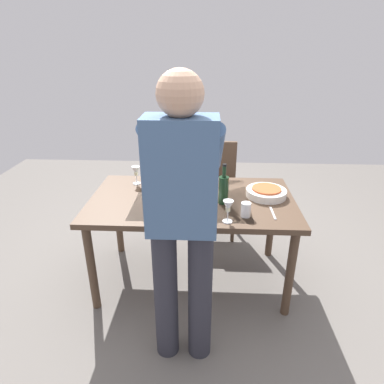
# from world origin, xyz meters

# --- Properties ---
(ground_plane) EXTENTS (6.00, 6.00, 0.00)m
(ground_plane) POSITION_xyz_m (0.00, 0.00, 0.00)
(ground_plane) COLOR #66605B
(dining_table) EXTENTS (1.52, 0.87, 0.73)m
(dining_table) POSITION_xyz_m (0.00, 0.00, 0.66)
(dining_table) COLOR #4C3828
(dining_table) RESTS_ON ground_plane
(chair_near) EXTENTS (0.40, 0.40, 0.91)m
(chair_near) POSITION_xyz_m (-0.20, -0.82, 0.53)
(chair_near) COLOR #352114
(chair_near) RESTS_ON ground_plane
(person_server) EXTENTS (0.42, 0.61, 1.69)m
(person_server) POSITION_xyz_m (0.02, 0.70, 0.96)
(person_server) COLOR #2D2D38
(person_server) RESTS_ON ground_plane
(wine_bottle) EXTENTS (0.07, 0.07, 0.30)m
(wine_bottle) POSITION_xyz_m (-0.23, 0.07, 0.84)
(wine_bottle) COLOR black
(wine_bottle) RESTS_ON dining_table
(wine_glass_left) EXTENTS (0.07, 0.07, 0.15)m
(wine_glass_left) POSITION_xyz_m (-0.25, 0.35, 0.84)
(wine_glass_left) COLOR white
(wine_glass_left) RESTS_ON dining_table
(wine_glass_right) EXTENTS (0.07, 0.07, 0.15)m
(wine_glass_right) POSITION_xyz_m (0.47, -0.26, 0.84)
(wine_glass_right) COLOR white
(wine_glass_right) RESTS_ON dining_table
(water_cup_near_left) EXTENTS (0.07, 0.07, 0.10)m
(water_cup_near_left) POSITION_xyz_m (-0.37, 0.27, 0.78)
(water_cup_near_left) COLOR silver
(water_cup_near_left) RESTS_ON dining_table
(water_cup_near_right) EXTENTS (0.07, 0.07, 0.09)m
(water_cup_near_right) POSITION_xyz_m (-0.04, -0.31, 0.78)
(water_cup_near_right) COLOR silver
(water_cup_near_right) RESTS_ON dining_table
(water_cup_far_left) EXTENTS (0.07, 0.07, 0.11)m
(water_cup_far_left) POSITION_xyz_m (0.09, 0.35, 0.79)
(water_cup_far_left) COLOR silver
(water_cup_far_left) RESTS_ON dining_table
(serving_bowl_pasta) EXTENTS (0.30, 0.30, 0.07)m
(serving_bowl_pasta) POSITION_xyz_m (-0.56, -0.06, 0.77)
(serving_bowl_pasta) COLOR white
(serving_bowl_pasta) RESTS_ON dining_table
(side_bowl_salad) EXTENTS (0.18, 0.18, 0.07)m
(side_bowl_salad) POSITION_xyz_m (0.30, -0.26, 0.77)
(side_bowl_salad) COLOR white
(side_bowl_salad) RESTS_ON dining_table
(dinner_plate_near) EXTENTS (0.23, 0.23, 0.01)m
(dinner_plate_near) POSITION_xyz_m (-0.05, 0.14, 0.74)
(dinner_plate_near) COLOR white
(dinner_plate_near) RESTS_ON dining_table
(table_knife) EXTENTS (0.01, 0.20, 0.00)m
(table_knife) POSITION_xyz_m (0.31, 0.09, 0.74)
(table_knife) COLOR silver
(table_knife) RESTS_ON dining_table
(table_fork) EXTENTS (0.02, 0.18, 0.00)m
(table_fork) POSITION_xyz_m (-0.56, 0.22, 0.74)
(table_fork) COLOR silver
(table_fork) RESTS_ON dining_table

